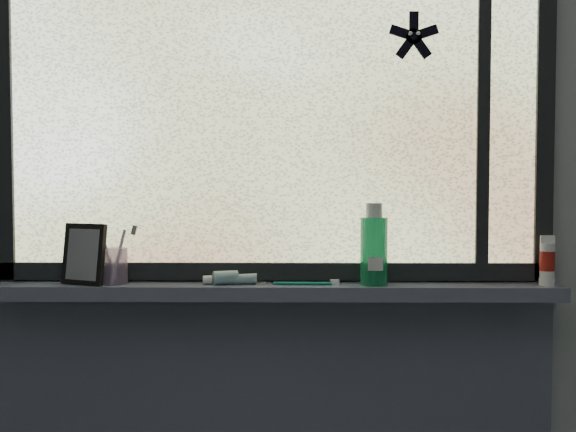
% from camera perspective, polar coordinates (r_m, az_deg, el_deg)
% --- Properties ---
extents(wall_back, '(3.00, 0.01, 2.50)m').
position_cam_1_polar(wall_back, '(1.88, -1.31, 1.26)').
color(wall_back, '#9EA3A8').
rests_on(wall_back, ground).
extents(windowsill, '(1.62, 0.14, 0.04)m').
position_cam_1_polar(windowsill, '(1.82, -1.39, -6.67)').
color(windowsill, '#52576E').
rests_on(windowsill, wall_back).
extents(window_pane, '(1.50, 0.01, 1.00)m').
position_cam_1_polar(window_pane, '(1.87, -1.34, 9.86)').
color(window_pane, silver).
rests_on(window_pane, wall_back).
extents(frame_bottom, '(1.60, 0.03, 0.05)m').
position_cam_1_polar(frame_bottom, '(1.86, -1.33, -4.92)').
color(frame_bottom, black).
rests_on(frame_bottom, windowsill).
extents(frame_left, '(0.05, 0.03, 1.10)m').
position_cam_1_polar(frame_left, '(2.04, -23.90, 9.01)').
color(frame_left, black).
rests_on(frame_left, wall_back).
extents(frame_right, '(0.05, 0.03, 1.10)m').
position_cam_1_polar(frame_right, '(1.99, 21.83, 9.22)').
color(frame_right, black).
rests_on(frame_right, wall_back).
extents(frame_mullion, '(0.03, 0.03, 1.00)m').
position_cam_1_polar(frame_mullion, '(1.94, 16.93, 9.49)').
color(frame_mullion, black).
rests_on(frame_mullion, wall_back).
extents(starfish_sticker, '(0.15, 0.02, 0.15)m').
position_cam_1_polar(starfish_sticker, '(1.92, 11.12, 15.39)').
color(starfish_sticker, black).
rests_on(starfish_sticker, window_pane).
extents(vanity_mirror, '(0.15, 0.12, 0.17)m').
position_cam_1_polar(vanity_mirror, '(1.89, -17.68, -3.25)').
color(vanity_mirror, black).
rests_on(vanity_mirror, windowsill).
extents(toothpaste_tube, '(0.22, 0.10, 0.04)m').
position_cam_1_polar(toothpaste_tube, '(1.81, -4.86, -5.48)').
color(toothpaste_tube, silver).
rests_on(toothpaste_tube, windowsill).
extents(toothbrush_cup, '(0.08, 0.08, 0.10)m').
position_cam_1_polar(toothbrush_cup, '(1.88, -15.23, -4.31)').
color(toothbrush_cup, '#B297C8').
rests_on(toothbrush_cup, windowsill).
extents(toothbrush_lying, '(0.20, 0.02, 0.01)m').
position_cam_1_polar(toothbrush_lying, '(1.80, 1.32, -5.94)').
color(toothbrush_lying, '#0D7766').
rests_on(toothbrush_lying, windowsill).
extents(mouthwash_bottle, '(0.10, 0.10, 0.19)m').
position_cam_1_polar(mouthwash_bottle, '(1.80, 7.65, -2.49)').
color(mouthwash_bottle, '#1E9F60').
rests_on(mouthwash_bottle, windowsill).
extents(cream_tube, '(0.05, 0.05, 0.10)m').
position_cam_1_polar(cream_tube, '(1.93, 22.05, -3.54)').
color(cream_tube, silver).
rests_on(cream_tube, windowsill).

